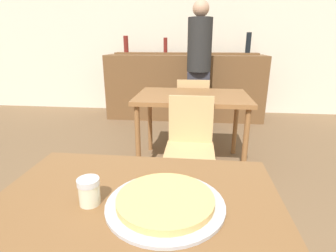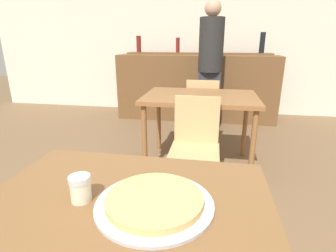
{
  "view_description": "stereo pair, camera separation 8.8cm",
  "coord_description": "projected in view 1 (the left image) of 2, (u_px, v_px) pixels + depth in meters",
  "views": [
    {
      "loc": [
        0.2,
        -0.82,
        1.29
      ],
      "look_at": [
        0.06,
        0.55,
        0.84
      ],
      "focal_mm": 28.0,
      "sensor_mm": 36.0,
      "label": 1
    },
    {
      "loc": [
        0.29,
        -0.8,
        1.29
      ],
      "look_at": [
        0.06,
        0.55,
        0.84
      ],
      "focal_mm": 28.0,
      "sensor_mm": 36.0,
      "label": 2
    }
  ],
  "objects": [
    {
      "name": "wall_back",
      "position": [
        187.0,
        34.0,
        4.65
      ],
      "size": [
        8.0,
        0.05,
        2.8
      ],
      "color": "silver",
      "rests_on": "ground_plane"
    },
    {
      "name": "cheese_shaker",
      "position": [
        89.0,
        191.0,
        0.91
      ],
      "size": [
        0.08,
        0.08,
        0.1
      ],
      "color": "beige",
      "rests_on": "dining_table_near"
    },
    {
      "name": "bar_counter",
      "position": [
        184.0,
        87.0,
        4.44
      ],
      "size": [
        2.6,
        0.56,
        1.06
      ],
      "color": "brown",
      "rests_on": "ground_plane"
    },
    {
      "name": "dining_table_far",
      "position": [
        192.0,
        103.0,
        2.67
      ],
      "size": [
        1.13,
        0.78,
        0.76
      ],
      "color": "brown",
      "rests_on": "ground_plane"
    },
    {
      "name": "bar_back_shelf",
      "position": [
        187.0,
        51.0,
        4.39
      ],
      "size": [
        2.39,
        0.24,
        0.35
      ],
      "color": "brown",
      "rests_on": "bar_counter"
    },
    {
      "name": "dining_table_near",
      "position": [
        138.0,
        218.0,
        0.99
      ],
      "size": [
        1.06,
        0.71,
        0.74
      ],
      "color": "brown",
      "rests_on": "ground_plane"
    },
    {
      "name": "pizza_tray",
      "position": [
        165.0,
        202.0,
        0.91
      ],
      "size": [
        0.42,
        0.42,
        0.04
      ],
      "color": "#B7B7BC",
      "rests_on": "dining_table_near"
    },
    {
      "name": "person_standing",
      "position": [
        199.0,
        62.0,
        3.73
      ],
      "size": [
        0.34,
        0.34,
        1.81
      ],
      "color": "#2D2D38",
      "rests_on": "ground_plane"
    },
    {
      "name": "chair_far_side_back",
      "position": [
        193.0,
        108.0,
        3.27
      ],
      "size": [
        0.4,
        0.4,
        0.85
      ],
      "rotation": [
        0.0,
        0.0,
        3.14
      ],
      "color": "tan",
      "rests_on": "ground_plane"
    },
    {
      "name": "chair_far_side_front",
      "position": [
        190.0,
        140.0,
        2.2
      ],
      "size": [
        0.4,
        0.4,
        0.85
      ],
      "color": "tan",
      "rests_on": "ground_plane"
    }
  ]
}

